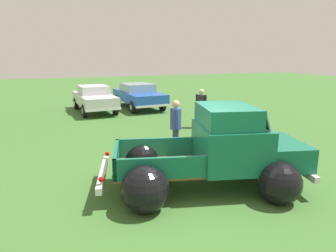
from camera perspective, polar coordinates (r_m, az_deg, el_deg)
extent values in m
plane|color=#3D6B2D|center=(7.19, 6.32, -11.48)|extent=(80.00, 80.00, 0.00)
cylinder|color=black|center=(8.25, 14.89, -5.74)|extent=(0.79, 0.43, 0.76)
cylinder|color=silver|center=(8.25, 14.89, -5.74)|extent=(0.39, 0.32, 0.34)
cylinder|color=black|center=(6.78, 20.37, -10.35)|extent=(0.79, 0.43, 0.76)
cylinder|color=silver|center=(6.78, 20.37, -10.35)|extent=(0.39, 0.32, 0.34)
cylinder|color=black|center=(7.68, -5.04, -6.75)|extent=(0.79, 0.43, 0.76)
cylinder|color=silver|center=(7.68, -5.04, -6.75)|extent=(0.39, 0.32, 0.34)
cylinder|color=black|center=(6.08, -4.44, -12.30)|extent=(0.79, 0.43, 0.76)
cylinder|color=silver|center=(6.08, -4.44, -12.30)|extent=(0.39, 0.32, 0.34)
sphere|color=black|center=(7.71, -5.06, -6.20)|extent=(1.19, 1.19, 0.96)
sphere|color=black|center=(6.00, -4.42, -11.99)|extent=(1.19, 1.19, 0.96)
cube|color=olive|center=(6.84, -1.42, -7.83)|extent=(2.40, 2.06, 0.04)
cube|color=#14664C|center=(7.45, -1.98, -4.18)|extent=(1.99, 0.66, 0.50)
cube|color=#14664C|center=(6.08, -0.75, -8.25)|extent=(1.99, 0.66, 0.50)
cube|color=#14664C|center=(6.92, 6.76, -5.65)|extent=(0.51, 1.50, 0.50)
cube|color=#14664C|center=(6.74, -9.84, -6.26)|extent=(0.51, 1.50, 0.50)
cube|color=#14664C|center=(7.02, 11.71, -3.63)|extent=(1.87, 2.04, 0.95)
cube|color=#14664C|center=(6.82, 11.18, 1.97)|extent=(1.54, 1.80, 0.45)
cube|color=#8CADB7|center=(7.05, 16.17, 1.89)|extent=(0.56, 1.44, 0.38)
cube|color=#14664C|center=(7.47, 19.32, -4.69)|extent=(1.66, 1.91, 0.55)
sphere|color=black|center=(8.26, 14.83, -5.42)|extent=(1.14, 1.14, 0.92)
sphere|color=black|center=(6.74, 20.51, -10.13)|extent=(1.14, 1.14, 0.92)
cube|color=silver|center=(6.87, -12.31, -8.75)|extent=(0.68, 1.93, 0.14)
cube|color=silver|center=(7.82, 22.71, -6.77)|extent=(0.68, 1.93, 0.14)
sphere|color=red|center=(7.55, -11.54, -5.25)|extent=(0.14, 0.14, 0.11)
sphere|color=red|center=(6.07, -12.67, -9.93)|extent=(0.14, 0.14, 0.11)
cylinder|color=black|center=(15.87, -10.01, 3.29)|extent=(0.22, 0.67, 0.66)
cylinder|color=silver|center=(15.87, -10.01, 3.29)|extent=(0.22, 0.30, 0.30)
cylinder|color=black|center=(15.54, -15.65, 2.79)|extent=(0.22, 0.67, 0.66)
cylinder|color=silver|center=(15.54, -15.65, 2.79)|extent=(0.22, 0.30, 0.30)
cylinder|color=black|center=(18.48, -12.28, 4.56)|extent=(0.22, 0.67, 0.66)
cylinder|color=silver|center=(18.48, -12.28, 4.56)|extent=(0.22, 0.30, 0.30)
cylinder|color=black|center=(18.19, -17.15, 4.15)|extent=(0.22, 0.67, 0.66)
cylinder|color=silver|center=(18.19, -17.15, 4.15)|extent=(0.22, 0.30, 0.30)
cube|color=silver|center=(16.94, -13.89, 5.01)|extent=(1.84, 4.30, 0.55)
cube|color=silver|center=(17.05, -14.10, 6.74)|extent=(1.52, 1.83, 0.45)
cube|color=silver|center=(19.01, -15.14, 5.00)|extent=(1.77, 0.16, 0.12)
cube|color=silver|center=(14.97, -12.21, 3.07)|extent=(1.77, 0.16, 0.12)
cylinder|color=black|center=(16.82, -1.07, 4.04)|extent=(0.23, 0.67, 0.66)
cylinder|color=silver|center=(16.82, -1.07, 4.04)|extent=(0.22, 0.30, 0.30)
cylinder|color=black|center=(16.18, -6.75, 3.59)|extent=(0.23, 0.67, 0.66)
cylinder|color=silver|center=(16.18, -6.75, 3.59)|extent=(0.22, 0.30, 0.30)
cylinder|color=black|center=(19.44, -4.62, 5.23)|extent=(0.23, 0.67, 0.66)
cylinder|color=silver|center=(19.44, -4.62, 5.23)|extent=(0.22, 0.30, 0.30)
cylinder|color=black|center=(18.89, -9.61, 4.86)|extent=(0.23, 0.67, 0.66)
cylinder|color=silver|center=(18.89, -9.61, 4.86)|extent=(0.22, 0.30, 0.30)
cube|color=blue|center=(17.75, -5.61, 5.68)|extent=(2.05, 4.55, 0.55)
cube|color=#8CADB7|center=(17.87, -5.85, 7.34)|extent=(1.71, 1.94, 0.45)
cube|color=silver|center=(19.85, -7.80, 5.67)|extent=(1.94, 0.17, 0.12)
cube|color=silver|center=(15.76, -2.82, 3.85)|extent=(1.94, 0.17, 0.12)
cylinder|color=navy|center=(9.11, 1.58, -3.25)|extent=(0.18, 0.18, 0.83)
cylinder|color=navy|center=(9.27, 1.34, -2.96)|extent=(0.18, 0.18, 0.83)
cylinder|color=#334C8C|center=(9.01, 1.49, 1.36)|extent=(0.40, 0.40, 0.63)
cylinder|color=#334C8C|center=(8.80, 1.82, 1.27)|extent=(0.11, 0.11, 0.59)
cylinder|color=#DBAD84|center=(9.22, 1.18, 1.82)|extent=(0.11, 0.11, 0.59)
sphere|color=#DBAD84|center=(8.93, 1.51, 4.23)|extent=(0.27, 0.27, 0.23)
cylinder|color=navy|center=(12.96, 5.93, 1.55)|extent=(0.21, 0.21, 0.80)
cylinder|color=navy|center=(12.88, 6.59, 1.46)|extent=(0.21, 0.21, 0.80)
cylinder|color=#26262B|center=(12.79, 6.34, 4.59)|extent=(0.47, 0.47, 0.60)
cylinder|color=#26262B|center=(12.90, 5.49, 4.81)|extent=(0.12, 0.12, 0.57)
cylinder|color=#26262B|center=(12.69, 7.21, 4.63)|extent=(0.12, 0.12, 0.57)
sphere|color=beige|center=(12.74, 6.39, 6.54)|extent=(0.30, 0.30, 0.22)
cube|color=black|center=(8.73, -3.88, -6.80)|extent=(0.36, 0.36, 0.03)
cone|color=orange|center=(8.63, -3.91, -4.83)|extent=(0.28, 0.28, 0.60)
cylinder|color=white|center=(8.60, -3.92, -4.26)|extent=(0.17, 0.17, 0.08)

